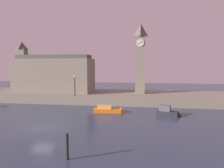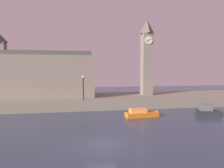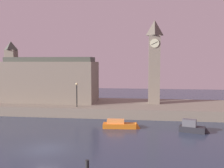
{
  "view_description": "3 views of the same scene",
  "coord_description": "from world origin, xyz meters",
  "px_view_note": "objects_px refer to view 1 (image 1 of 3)",
  "views": [
    {
      "loc": [
        11.89,
        -23.89,
        7.68
      ],
      "look_at": [
        5.99,
        15.68,
        3.78
      ],
      "focal_mm": 35.45,
      "sensor_mm": 36.0,
      "label": 1
    },
    {
      "loc": [
        -2.14,
        -16.16,
        5.94
      ],
      "look_at": [
        3.43,
        15.05,
        3.93
      ],
      "focal_mm": 33.06,
      "sensor_mm": 36.0,
      "label": 2
    },
    {
      "loc": [
        9.55,
        -23.69,
        8.37
      ],
      "look_at": [
        4.63,
        14.51,
        5.18
      ],
      "focal_mm": 42.06,
      "sensor_mm": 36.0,
      "label": 3
    }
  ],
  "objects_px": {
    "boat_patrol_orange": "(111,110)",
    "boat_barge_dark": "(169,112)",
    "streetlamp": "(75,83)",
    "mooring_post_right": "(67,147)",
    "parliament_hall": "(53,74)",
    "clock_tower": "(140,58)"
  },
  "relations": [
    {
      "from": "parliament_hall",
      "to": "streetlamp",
      "type": "bearing_deg",
      "value": -38.89
    },
    {
      "from": "clock_tower",
      "to": "boat_barge_dark",
      "type": "bearing_deg",
      "value": -70.07
    },
    {
      "from": "clock_tower",
      "to": "parliament_hall",
      "type": "distance_m",
      "value": 18.62
    },
    {
      "from": "mooring_post_right",
      "to": "boat_patrol_orange",
      "type": "relative_size",
      "value": 0.43
    },
    {
      "from": "streetlamp",
      "to": "boat_patrol_orange",
      "type": "height_order",
      "value": "streetlamp"
    },
    {
      "from": "boat_barge_dark",
      "to": "boat_patrol_orange",
      "type": "bearing_deg",
      "value": 173.69
    },
    {
      "from": "mooring_post_right",
      "to": "boat_patrol_orange",
      "type": "distance_m",
      "value": 16.94
    },
    {
      "from": "streetlamp",
      "to": "mooring_post_right",
      "type": "relative_size",
      "value": 1.75
    },
    {
      "from": "boat_patrol_orange",
      "to": "boat_barge_dark",
      "type": "distance_m",
      "value": 8.63
    },
    {
      "from": "boat_patrol_orange",
      "to": "parliament_hall",
      "type": "bearing_deg",
      "value": 141.15
    },
    {
      "from": "streetlamp",
      "to": "mooring_post_right",
      "type": "height_order",
      "value": "streetlamp"
    },
    {
      "from": "clock_tower",
      "to": "streetlamp",
      "type": "bearing_deg",
      "value": -156.97
    },
    {
      "from": "clock_tower",
      "to": "boat_patrol_orange",
      "type": "xyz_separation_m",
      "value": [
        -4.14,
        -11.3,
        -8.23
      ]
    },
    {
      "from": "mooring_post_right",
      "to": "boat_patrol_orange",
      "type": "height_order",
      "value": "mooring_post_right"
    },
    {
      "from": "clock_tower",
      "to": "streetlamp",
      "type": "relative_size",
      "value": 3.69
    },
    {
      "from": "parliament_hall",
      "to": "boat_patrol_orange",
      "type": "bearing_deg",
      "value": -38.85
    },
    {
      "from": "boat_patrol_orange",
      "to": "clock_tower",
      "type": "bearing_deg",
      "value": 69.88
    },
    {
      "from": "clock_tower",
      "to": "boat_barge_dark",
      "type": "xyz_separation_m",
      "value": [
        4.44,
        -12.25,
        -8.07
      ]
    },
    {
      "from": "streetlamp",
      "to": "boat_barge_dark",
      "type": "bearing_deg",
      "value": -23.76
    },
    {
      "from": "mooring_post_right",
      "to": "boat_barge_dark",
      "type": "bearing_deg",
      "value": 59.26
    },
    {
      "from": "boat_barge_dark",
      "to": "streetlamp",
      "type": "bearing_deg",
      "value": 156.24
    },
    {
      "from": "clock_tower",
      "to": "boat_barge_dark",
      "type": "distance_m",
      "value": 15.33
    }
  ]
}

